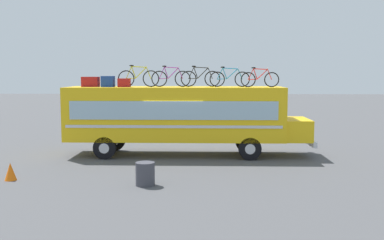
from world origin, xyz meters
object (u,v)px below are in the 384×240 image
object	(u,v)px
rooftop_bicycle_2	(171,78)
rooftop_bicycle_5	(260,79)
bus	(180,114)
rooftop_bicycle_3	(200,78)
rooftop_bicycle_4	(230,78)
rooftop_bicycle_1	(138,78)
traffic_cone	(10,171)
luggage_bag_1	(91,82)
luggage_bag_3	(124,83)
trash_bin	(145,174)
luggage_bag_2	(108,81)

from	to	relation	value
rooftop_bicycle_2	rooftop_bicycle_5	size ratio (longest dim) A/B	1.05
bus	rooftop_bicycle_3	bearing A→B (deg)	23.19
rooftop_bicycle_4	rooftop_bicycle_5	size ratio (longest dim) A/B	1.07
bus	rooftop_bicycle_3	size ratio (longest dim) A/B	6.07
rooftop_bicycle_1	rooftop_bicycle_5	size ratio (longest dim) A/B	1.09
rooftop_bicycle_5	traffic_cone	world-z (taller)	rooftop_bicycle_5
luggage_bag_1	traffic_cone	bearing A→B (deg)	-107.45
rooftop_bicycle_1	rooftop_bicycle_5	bearing A→B (deg)	-1.45
luggage_bag_3	rooftop_bicycle_3	world-z (taller)	rooftop_bicycle_3
bus	rooftop_bicycle_4	size ratio (longest dim) A/B	6.06
bus	rooftop_bicycle_5	world-z (taller)	rooftop_bicycle_5
luggage_bag_1	rooftop_bicycle_4	bearing A→B (deg)	1.03
luggage_bag_1	trash_bin	distance (m)	6.90
rooftop_bicycle_1	rooftop_bicycle_4	xyz separation A→B (m)	(3.98, 0.21, -0.02)
luggage_bag_3	bus	bearing A→B (deg)	5.81
traffic_cone	luggage_bag_2	bearing A→B (deg)	63.69
trash_bin	rooftop_bicycle_4	bearing A→B (deg)	61.74
rooftop_bicycle_2	traffic_cone	world-z (taller)	rooftop_bicycle_2
rooftop_bicycle_4	traffic_cone	size ratio (longest dim) A/B	2.91
luggage_bag_1	luggage_bag_2	bearing A→B (deg)	-10.59
bus	rooftop_bicycle_1	size ratio (longest dim) A/B	5.93
bus	trash_bin	size ratio (longest dim) A/B	14.12
luggage_bag_3	rooftop_bicycle_1	size ratio (longest dim) A/B	0.29
luggage_bag_1	rooftop_bicycle_2	distance (m)	3.54
luggage_bag_2	luggage_bag_3	distance (m)	0.73
luggage_bag_3	rooftop_bicycle_4	distance (m)	4.60
luggage_bag_2	rooftop_bicycle_5	distance (m)	6.59
luggage_bag_1	trash_bin	bearing A→B (deg)	-60.09
luggage_bag_1	rooftop_bicycle_2	size ratio (longest dim) A/B	0.42
luggage_bag_1	rooftop_bicycle_3	world-z (taller)	rooftop_bicycle_3
luggage_bag_2	rooftop_bicycle_1	bearing A→B (deg)	2.08
luggage_bag_2	rooftop_bicycle_2	bearing A→B (deg)	6.09
rooftop_bicycle_1	rooftop_bicycle_3	distance (m)	2.74
luggage_bag_3	rooftop_bicycle_1	distance (m)	0.66
rooftop_bicycle_1	rooftop_bicycle_2	distance (m)	1.42
luggage_bag_2	rooftop_bicycle_5	world-z (taller)	rooftop_bicycle_5
bus	rooftop_bicycle_5	size ratio (longest dim) A/B	6.49
luggage_bag_3	rooftop_bicycle_4	xyz separation A→B (m)	(4.58, 0.34, 0.19)
luggage_bag_1	rooftop_bicycle_1	xyz separation A→B (m)	(2.13, -0.10, 0.18)
rooftop_bicycle_5	trash_bin	xyz separation A→B (m)	(-4.26, -5.20, -3.01)
bus	rooftop_bicycle_1	distance (m)	2.43
luggage_bag_2	traffic_cone	world-z (taller)	luggage_bag_2
luggage_bag_3	trash_bin	distance (m)	6.14
rooftop_bicycle_5	trash_bin	distance (m)	7.37
traffic_cone	rooftop_bicycle_1	bearing A→B (deg)	52.50
rooftop_bicycle_2	rooftop_bicycle_3	distance (m)	1.32
bus	rooftop_bicycle_4	bearing A→B (deg)	2.54
rooftop_bicycle_4	trash_bin	size ratio (longest dim) A/B	2.33
bus	luggage_bag_2	xyz separation A→B (m)	(-3.15, -0.16, 1.45)
rooftop_bicycle_3	trash_bin	xyz separation A→B (m)	(-1.70, -5.83, -3.04)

